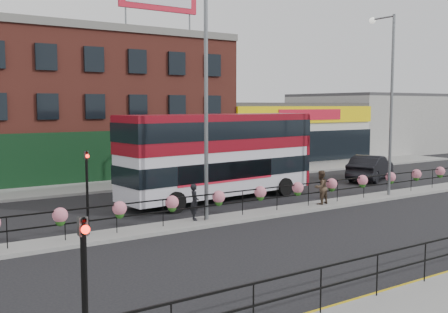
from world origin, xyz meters
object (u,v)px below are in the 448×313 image
pedestrian_b (321,187)px  lamp_column_east (388,89)px  car (371,168)px  lamp_column_west (203,70)px  double_decker_bus (220,148)px  pedestrian_a (194,202)px

pedestrian_b → lamp_column_east: size_ratio=0.17×
car → lamp_column_west: size_ratio=0.51×
car → lamp_column_east: (-4.45, -4.86, 5.10)m
car → pedestrian_b: 10.77m
car → lamp_column_west: (-16.11, -4.52, 5.70)m
lamp_column_west → lamp_column_east: (11.66, -0.34, -0.60)m
double_decker_bus → pedestrian_b: double_decker_bus is taller
pedestrian_a → pedestrian_b: 7.11m
double_decker_bus → lamp_column_west: size_ratio=1.07×
pedestrian_a → pedestrian_b: (7.10, -0.36, 0.06)m
car → pedestrian_a: bearing=81.0°
double_decker_bus → car: double_decker_bus is taller
pedestrian_b → lamp_column_east: 7.10m
pedestrian_b → lamp_column_west: size_ratio=0.16×
pedestrian_a → lamp_column_west: (0.52, 0.14, 5.63)m
car → pedestrian_b: pedestrian_b is taller
car → lamp_column_east: size_ratio=0.56×
lamp_column_east → lamp_column_west: bearing=178.3°
pedestrian_a → lamp_column_west: size_ratio=0.14×
car → pedestrian_a: (-16.63, -4.66, 0.07)m
double_decker_bus → pedestrian_a: double_decker_bus is taller
lamp_column_east → pedestrian_b: bearing=-178.3°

